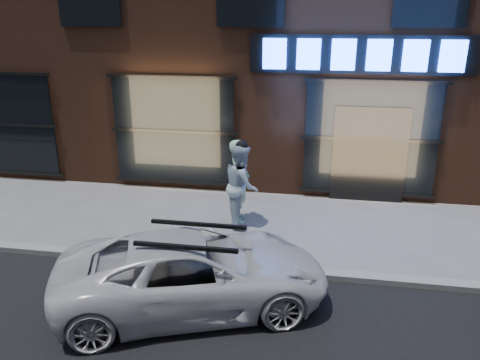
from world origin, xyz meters
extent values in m
plane|color=slate|center=(0.00, 0.00, 0.00)|extent=(90.00, 90.00, 0.00)
cube|color=gray|center=(0.00, 0.00, 0.06)|extent=(60.00, 0.25, 0.12)
cube|color=black|center=(-0.40, 3.95, 3.60)|extent=(5.20, 0.06, 0.90)
cube|color=black|center=(0.00, 3.92, 1.20)|extent=(1.80, 0.10, 2.40)
cube|color=#FFBF72|center=(-10.00, 3.98, 1.60)|extent=(3.00, 0.04, 2.60)
cube|color=black|center=(-10.00, 3.94, 1.60)|extent=(3.20, 0.06, 2.80)
cube|color=#FFBF72|center=(-5.00, 3.98, 1.60)|extent=(3.00, 0.04, 2.60)
cube|color=black|center=(-5.00, 3.94, 1.60)|extent=(3.20, 0.06, 2.80)
cube|color=#FFBF72|center=(0.00, 3.98, 1.60)|extent=(3.00, 0.04, 2.60)
cube|color=black|center=(0.00, 3.94, 1.60)|extent=(3.20, 0.06, 2.80)
cube|color=#2659FF|center=(-2.40, 3.88, 3.60)|extent=(0.55, 0.12, 0.70)
cube|color=#2659FF|center=(-1.60, 3.88, 3.60)|extent=(0.55, 0.12, 0.70)
cube|color=#2659FF|center=(-0.80, 3.88, 3.60)|extent=(0.55, 0.12, 0.70)
cube|color=#2659FF|center=(0.00, 3.88, 3.60)|extent=(0.55, 0.12, 0.70)
cube|color=#2659FF|center=(0.80, 3.88, 3.60)|extent=(0.55, 0.12, 0.70)
cube|color=#2659FF|center=(1.60, 3.88, 3.60)|extent=(0.55, 0.12, 0.70)
imported|color=#B3EBBB|center=(-2.97, 2.22, 0.95)|extent=(0.54, 0.75, 1.91)
imported|color=silver|center=(-2.88, 2.00, 0.93)|extent=(0.90, 1.05, 1.87)
imported|color=silver|center=(-3.15, -1.17, 0.60)|extent=(4.75, 3.35, 1.20)
camera|label=1|loc=(-1.33, -7.53, 4.54)|focal=35.00mm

